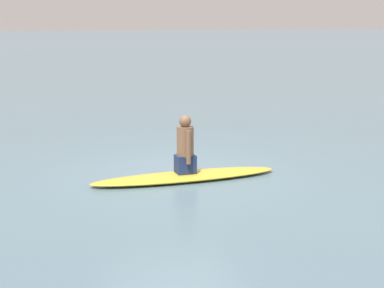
% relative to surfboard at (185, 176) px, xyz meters
% --- Properties ---
extents(ground_plane, '(400.00, 400.00, 0.00)m').
position_rel_surfboard_xyz_m(ground_plane, '(0.10, 0.57, -0.06)').
color(ground_plane, slate).
extents(surfboard, '(3.40, 1.07, 0.13)m').
position_rel_surfboard_xyz_m(surfboard, '(0.00, 0.00, 0.00)').
color(surfboard, gold).
rests_on(surfboard, ground).
extents(person_paddler, '(0.36, 0.45, 1.01)m').
position_rel_surfboard_xyz_m(person_paddler, '(0.00, 0.00, 0.52)').
color(person_paddler, navy).
rests_on(person_paddler, surfboard).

